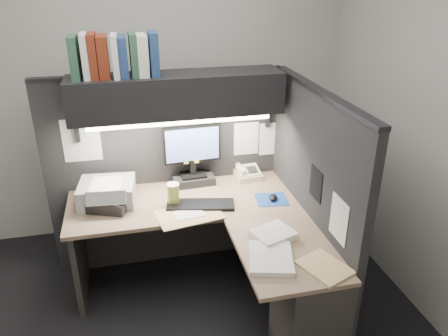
{
  "coord_description": "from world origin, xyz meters",
  "views": [
    {
      "loc": [
        -0.25,
        -2.36,
        2.34
      ],
      "look_at": [
        0.42,
        0.51,
        0.98
      ],
      "focal_mm": 35.0,
      "sensor_mm": 36.0,
      "label": 1
    }
  ],
  "objects_px": {
    "desk": "(242,269)",
    "monitor": "(193,161)",
    "keyboard": "(201,205)",
    "notebook_stack": "(110,203)",
    "overhead_shelf": "(177,94)",
    "telephone": "(248,173)",
    "printer": "(107,192)",
    "coffee_cup": "(173,195)"
  },
  "relations": [
    {
      "from": "desk",
      "to": "coffee_cup",
      "type": "distance_m",
      "value": 0.73
    },
    {
      "from": "desk",
      "to": "printer",
      "type": "distance_m",
      "value": 1.15
    },
    {
      "from": "overhead_shelf",
      "to": "monitor",
      "type": "height_order",
      "value": "overhead_shelf"
    },
    {
      "from": "printer",
      "to": "desk",
      "type": "bearing_deg",
      "value": -31.18
    },
    {
      "from": "printer",
      "to": "notebook_stack",
      "type": "bearing_deg",
      "value": -75.85
    },
    {
      "from": "overhead_shelf",
      "to": "monitor",
      "type": "bearing_deg",
      "value": 31.47
    },
    {
      "from": "coffee_cup",
      "to": "monitor",
      "type": "bearing_deg",
      "value": 57.89
    },
    {
      "from": "overhead_shelf",
      "to": "keyboard",
      "type": "height_order",
      "value": "overhead_shelf"
    },
    {
      "from": "keyboard",
      "to": "coffee_cup",
      "type": "relative_size",
      "value": 3.07
    },
    {
      "from": "coffee_cup",
      "to": "printer",
      "type": "height_order",
      "value": "coffee_cup"
    },
    {
      "from": "keyboard",
      "to": "printer",
      "type": "distance_m",
      "value": 0.71
    },
    {
      "from": "keyboard",
      "to": "overhead_shelf",
      "type": "bearing_deg",
      "value": 118.94
    },
    {
      "from": "keyboard",
      "to": "telephone",
      "type": "xyz_separation_m",
      "value": [
        0.47,
        0.39,
        0.03
      ]
    },
    {
      "from": "overhead_shelf",
      "to": "telephone",
      "type": "height_order",
      "value": "overhead_shelf"
    },
    {
      "from": "desk",
      "to": "telephone",
      "type": "bearing_deg",
      "value": 71.65
    },
    {
      "from": "desk",
      "to": "notebook_stack",
      "type": "relative_size",
      "value": 6.12
    },
    {
      "from": "keyboard",
      "to": "notebook_stack",
      "type": "xyz_separation_m",
      "value": [
        -0.65,
        0.12,
        0.03
      ]
    },
    {
      "from": "keyboard",
      "to": "printer",
      "type": "relative_size",
      "value": 1.24
    },
    {
      "from": "printer",
      "to": "coffee_cup",
      "type": "bearing_deg",
      "value": -12.5
    },
    {
      "from": "notebook_stack",
      "to": "telephone",
      "type": "bearing_deg",
      "value": 13.14
    },
    {
      "from": "notebook_stack",
      "to": "desk",
      "type": "bearing_deg",
      "value": -32.9
    },
    {
      "from": "coffee_cup",
      "to": "printer",
      "type": "xyz_separation_m",
      "value": [
        -0.48,
        0.16,
        -0.0
      ]
    },
    {
      "from": "desk",
      "to": "telephone",
      "type": "relative_size",
      "value": 8.17
    },
    {
      "from": "notebook_stack",
      "to": "overhead_shelf",
      "type": "bearing_deg",
      "value": 19.74
    },
    {
      "from": "overhead_shelf",
      "to": "monitor",
      "type": "distance_m",
      "value": 0.59
    },
    {
      "from": "desk",
      "to": "monitor",
      "type": "distance_m",
      "value": 0.97
    },
    {
      "from": "desk",
      "to": "overhead_shelf",
      "type": "height_order",
      "value": "overhead_shelf"
    },
    {
      "from": "monitor",
      "to": "overhead_shelf",
      "type": "bearing_deg",
      "value": -151.71
    },
    {
      "from": "overhead_shelf",
      "to": "printer",
      "type": "height_order",
      "value": "overhead_shelf"
    },
    {
      "from": "telephone",
      "to": "notebook_stack",
      "type": "height_order",
      "value": "notebook_stack"
    },
    {
      "from": "desk",
      "to": "notebook_stack",
      "type": "distance_m",
      "value": 1.07
    },
    {
      "from": "desk",
      "to": "telephone",
      "type": "distance_m",
      "value": 0.92
    },
    {
      "from": "telephone",
      "to": "coffee_cup",
      "type": "distance_m",
      "value": 0.74
    },
    {
      "from": "telephone",
      "to": "printer",
      "type": "relative_size",
      "value": 0.52
    },
    {
      "from": "overhead_shelf",
      "to": "keyboard",
      "type": "relative_size",
      "value": 3.11
    },
    {
      "from": "overhead_shelf",
      "to": "keyboard",
      "type": "xyz_separation_m",
      "value": [
        0.1,
        -0.32,
        -0.76
      ]
    },
    {
      "from": "monitor",
      "to": "keyboard",
      "type": "height_order",
      "value": "monitor"
    },
    {
      "from": "monitor",
      "to": "printer",
      "type": "height_order",
      "value": "monitor"
    },
    {
      "from": "printer",
      "to": "overhead_shelf",
      "type": "bearing_deg",
      "value": 15.43
    },
    {
      "from": "monitor",
      "to": "printer",
      "type": "xyz_separation_m",
      "value": [
        -0.68,
        -0.16,
        -0.12
      ]
    },
    {
      "from": "telephone",
      "to": "printer",
      "type": "height_order",
      "value": "printer"
    },
    {
      "from": "printer",
      "to": "notebook_stack",
      "type": "xyz_separation_m",
      "value": [
        0.02,
        -0.1,
        -0.04
      ]
    }
  ]
}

